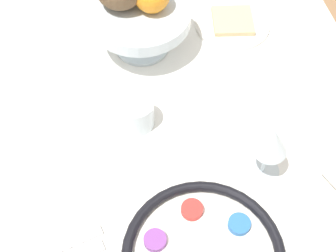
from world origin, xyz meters
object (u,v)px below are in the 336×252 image
object	(u,v)px
bread_plate	(232,23)
fruit_stand	(141,19)
wine_glass	(271,143)
cup_near	(137,114)

from	to	relation	value
bread_plate	fruit_stand	bearing A→B (deg)	97.26
wine_glass	cup_near	xyz separation A→B (m)	(0.16, 0.22, -0.07)
bread_plate	cup_near	size ratio (longest dim) A/B	2.67
fruit_stand	cup_near	size ratio (longest dim) A/B	3.28
bread_plate	cup_near	bearing A→B (deg)	131.98
wine_glass	cup_near	distance (m)	0.29
fruit_stand	bread_plate	distance (m)	0.25
wine_glass	bread_plate	distance (m)	0.43
bread_plate	cup_near	xyz separation A→B (m)	(-0.25, 0.28, 0.03)
fruit_stand	bread_plate	xyz separation A→B (m)	(0.03, -0.23, -0.08)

